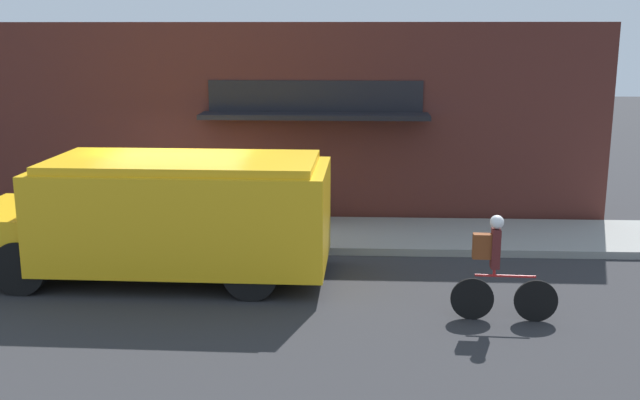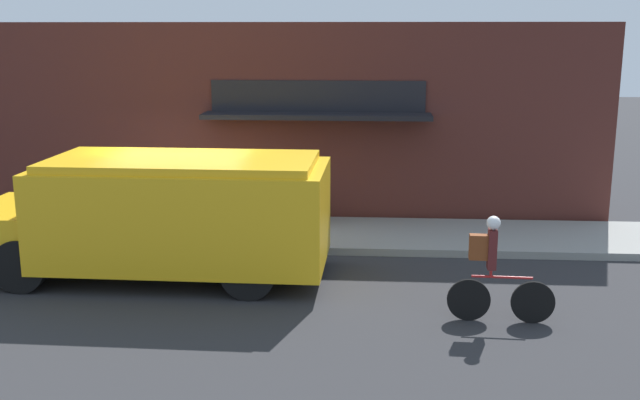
# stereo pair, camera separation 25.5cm
# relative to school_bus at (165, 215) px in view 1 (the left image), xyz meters

# --- Properties ---
(ground_plane) EXTENTS (70.00, 70.00, 0.00)m
(ground_plane) POSITION_rel_school_bus_xyz_m (-0.13, 1.40, -1.09)
(ground_plane) COLOR #2B2B2D
(sidewalk) EXTENTS (28.00, 2.39, 0.14)m
(sidewalk) POSITION_rel_school_bus_xyz_m (-0.13, 2.59, -1.02)
(sidewalk) COLOR gray
(sidewalk) RESTS_ON ground_plane
(storefront) EXTENTS (17.25, 0.96, 4.25)m
(storefront) POSITION_rel_school_bus_xyz_m (-0.03, 4.00, 1.05)
(storefront) COLOR #4C231E
(storefront) RESTS_ON ground_plane
(school_bus) EXTENTS (5.97, 2.75, 2.05)m
(school_bus) POSITION_rel_school_bus_xyz_m (0.00, 0.00, 0.00)
(school_bus) COLOR yellow
(school_bus) RESTS_ON ground_plane
(cyclist) EXTENTS (1.52, 0.21, 1.56)m
(cyclist) POSITION_rel_school_bus_xyz_m (5.18, -1.66, -0.33)
(cyclist) COLOR black
(cyclist) RESTS_ON ground_plane
(trash_bin) EXTENTS (0.51, 0.51, 0.98)m
(trash_bin) POSITION_rel_school_bus_xyz_m (1.81, 3.02, -0.46)
(trash_bin) COLOR #38383D
(trash_bin) RESTS_ON sidewalk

